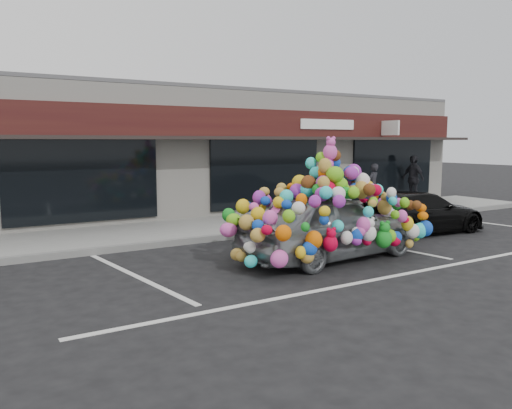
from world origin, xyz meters
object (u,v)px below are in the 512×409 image
toy_car (330,218)px  pedestrian_a (373,185)px  pedestrian_c (413,179)px  black_sedan (419,212)px

toy_car → pedestrian_a: size_ratio=2.97×
pedestrian_a → pedestrian_c: bearing=167.0°
toy_car → black_sedan: 4.23m
toy_car → pedestrian_c: bearing=-62.8°
pedestrian_a → pedestrian_c: pedestrian_c is taller
black_sedan → pedestrian_a: size_ratio=2.56×
black_sedan → pedestrian_c: (4.51, 4.26, 0.49)m
pedestrian_a → pedestrian_c: (2.31, 0.17, 0.13)m
black_sedan → pedestrian_c: size_ratio=2.19×
pedestrian_a → pedestrian_c: 2.32m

